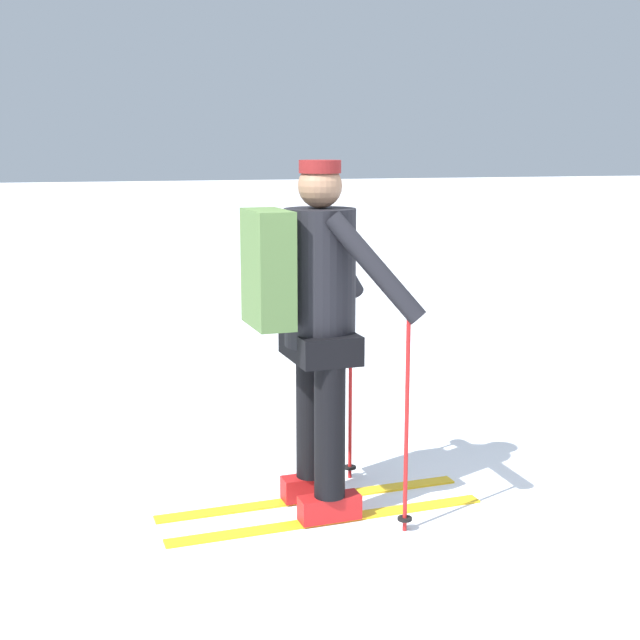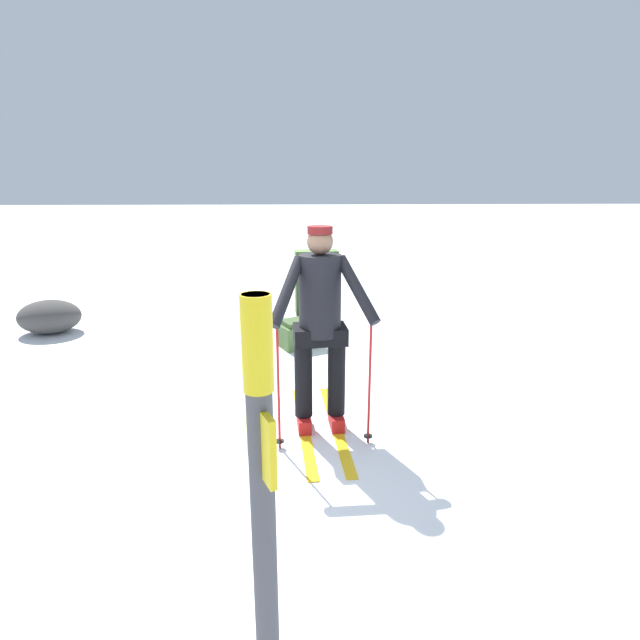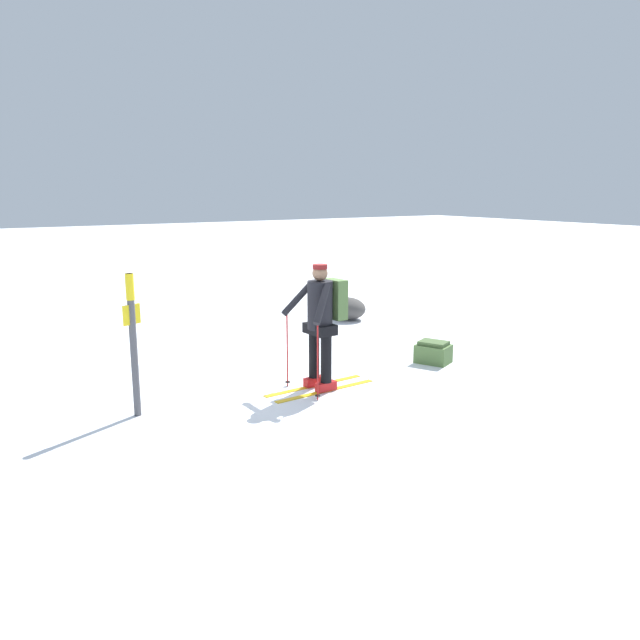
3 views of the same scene
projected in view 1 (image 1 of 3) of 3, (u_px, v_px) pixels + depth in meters
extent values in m
plane|color=white|center=(457.00, 566.00, 3.88)|extent=(80.00, 80.00, 0.00)
cube|color=gold|center=(311.00, 499.00, 4.60)|extent=(0.20, 1.62, 0.01)
cube|color=red|center=(311.00, 487.00, 4.59)|extent=(0.13, 0.31, 0.12)
cylinder|color=black|center=(311.00, 408.00, 4.50)|extent=(0.15, 0.15, 0.72)
cube|color=gold|center=(330.00, 520.00, 4.34)|extent=(0.20, 1.62, 0.01)
cube|color=red|center=(330.00, 507.00, 4.33)|extent=(0.13, 0.31, 0.12)
cylinder|color=black|center=(330.00, 425.00, 4.24)|extent=(0.15, 0.15, 0.72)
cube|color=black|center=(320.00, 345.00, 4.30)|extent=(0.45, 0.32, 0.14)
cylinder|color=black|center=(320.00, 278.00, 4.24)|extent=(0.34, 0.34, 0.66)
sphere|color=#8C664C|center=(320.00, 186.00, 4.15)|extent=(0.21, 0.21, 0.21)
cylinder|color=maroon|center=(320.00, 167.00, 4.14)|extent=(0.20, 0.20, 0.06)
cube|color=#4C6B38|center=(268.00, 268.00, 4.14)|extent=(0.37, 0.20, 0.54)
cylinder|color=red|center=(350.00, 383.00, 4.79)|extent=(0.02, 0.02, 1.08)
cylinder|color=black|center=(350.00, 467.00, 4.89)|extent=(0.07, 0.07, 0.01)
cylinder|color=black|center=(333.00, 254.00, 4.53)|extent=(0.36, 0.43, 0.51)
cylinder|color=red|center=(407.00, 422.00, 4.13)|extent=(0.02, 0.02, 1.08)
cylinder|color=black|center=(405.00, 519.00, 4.22)|extent=(0.07, 0.07, 0.01)
cylinder|color=black|center=(375.00, 268.00, 4.02)|extent=(0.31, 0.45, 0.51)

